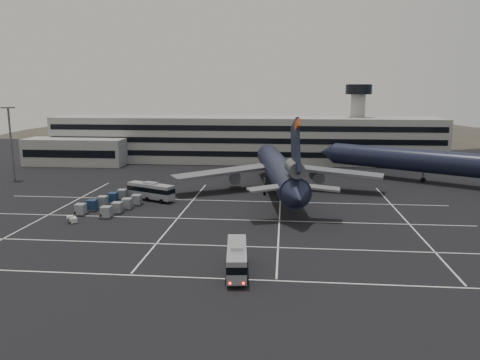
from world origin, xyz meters
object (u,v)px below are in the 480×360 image
Objects in this scene: bus_near at (237,257)px; trijet_main at (279,170)px; bus_far at (151,190)px; tug_a at (115,207)px; uld_cluster at (111,203)px.

trijet_main is at bearing 78.72° from bus_near.
trijet_main is 5.43× the size of bus_near.
bus_near is at bearing -124.43° from bus_far.
tug_a is at bearing 177.85° from bus_far.
bus_near is at bearing -103.26° from trijet_main.
trijet_main is 27.77m from bus_far.
uld_cluster is at bearing 167.42° from bus_far.
bus_far reaches higher than bus_near.
trijet_main reaches higher than tug_a.
bus_near is at bearing -47.37° from uld_cluster.
uld_cluster is (-27.26, 29.62, -1.02)m from bus_near.
bus_far is at bearing -168.49° from trijet_main.
tug_a is at bearing 127.04° from bus_near.
trijet_main reaches higher than bus_near.
bus_near is at bearing -26.00° from tug_a.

